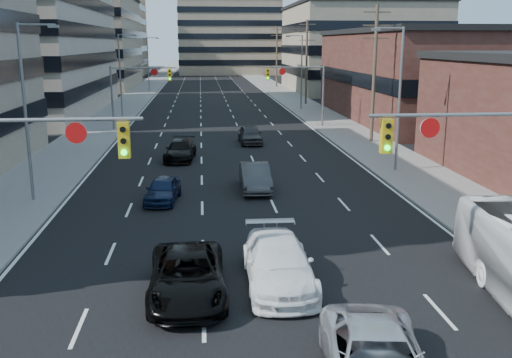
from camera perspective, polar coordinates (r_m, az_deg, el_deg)
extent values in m
cube|color=black|center=(139.67, -4.85, 10.10)|extent=(18.00, 300.00, 0.02)
cube|color=slate|center=(139.99, -9.63, 9.99)|extent=(5.00, 300.00, 0.15)
cube|color=slate|center=(140.28, -0.07, 10.18)|extent=(5.00, 300.00, 0.15)
cube|color=gray|center=(111.67, -17.44, 12.82)|extent=(20.00, 30.00, 16.00)
cube|color=#472119|center=(64.86, 18.17, 9.66)|extent=(20.00, 30.00, 9.00)
cube|color=gray|center=(101.03, 10.10, 12.65)|extent=(22.00, 28.00, 14.00)
cube|color=#ADA089|center=(151.73, -15.92, 13.68)|extent=(24.00, 24.00, 20.00)
cube|color=gray|center=(143.46, 8.31, 12.49)|extent=(22.00, 22.00, 12.00)
cylinder|color=slate|center=(18.27, -21.47, 5.52)|extent=(6.50, 0.12, 0.12)
cube|color=gold|center=(17.82, -13.06, 3.81)|extent=(0.35, 0.28, 1.10)
cylinder|color=black|center=(17.61, -13.19, 4.84)|extent=(0.18, 0.06, 0.18)
cylinder|color=black|center=(17.66, -13.13, 3.72)|extent=(0.18, 0.06, 0.18)
cylinder|color=#0CE526|center=(17.72, -13.07, 2.60)|extent=(0.18, 0.06, 0.18)
cylinder|color=white|center=(17.99, -17.55, 4.42)|extent=(0.64, 0.06, 0.64)
cylinder|color=slate|center=(19.51, 20.46, 6.05)|extent=(6.50, 0.12, 0.12)
cube|color=gold|center=(18.60, 12.91, 4.21)|extent=(0.35, 0.28, 1.10)
cylinder|color=black|center=(18.40, 13.12, 5.20)|extent=(0.18, 0.06, 0.18)
cylinder|color=black|center=(18.45, 13.06, 4.13)|extent=(0.18, 0.06, 0.18)
cylinder|color=#0CE526|center=(18.51, 13.01, 3.06)|extent=(0.18, 0.06, 0.18)
cylinder|color=white|center=(19.02, 17.00, 4.92)|extent=(0.64, 0.06, 0.64)
cylinder|color=slate|center=(55.28, -14.20, 7.81)|extent=(0.18, 0.18, 6.00)
cylinder|color=slate|center=(54.72, -11.21, 10.85)|extent=(6.00, 0.12, 0.12)
cube|color=gold|center=(54.58, -8.63, 10.27)|extent=(0.35, 0.28, 1.10)
cylinder|color=black|center=(54.40, -8.65, 10.62)|extent=(0.18, 0.06, 0.18)
cylinder|color=black|center=(54.42, -8.64, 10.26)|extent=(0.18, 0.06, 0.18)
cylinder|color=#0CE526|center=(54.44, -8.62, 9.89)|extent=(0.18, 0.06, 0.18)
cylinder|color=white|center=(54.63, -10.13, 10.47)|extent=(0.64, 0.06, 0.64)
cylinder|color=slate|center=(55.90, 6.72, 8.19)|extent=(0.18, 0.18, 6.00)
cylinder|color=slate|center=(55.17, 3.70, 11.09)|extent=(6.00, 0.12, 0.12)
cube|color=gold|center=(54.87, 1.17, 10.43)|extent=(0.35, 0.28, 1.10)
cylinder|color=black|center=(54.69, 1.19, 10.78)|extent=(0.18, 0.06, 0.18)
cylinder|color=black|center=(54.71, 1.19, 10.42)|extent=(0.18, 0.06, 0.18)
cylinder|color=#0CE526|center=(54.73, 1.19, 10.05)|extent=(0.18, 0.06, 0.18)
cylinder|color=white|center=(55.01, 2.65, 10.68)|extent=(0.64, 0.06, 0.64)
cylinder|color=#4C3D2D|center=(47.58, 11.73, 10.12)|extent=(0.28, 0.28, 11.00)
cube|color=#4C3D2D|center=(47.58, 12.02, 16.01)|extent=(2.20, 0.10, 0.10)
cube|color=#4C3D2D|center=(47.54, 11.96, 14.81)|extent=(2.20, 0.10, 0.10)
cube|color=#4C3D2D|center=(47.52, 11.90, 13.61)|extent=(2.20, 0.10, 0.10)
cylinder|color=#4C3D2D|center=(76.74, 5.08, 11.50)|extent=(0.28, 0.28, 11.00)
cube|color=#4C3D2D|center=(76.74, 5.16, 15.15)|extent=(2.20, 0.10, 0.10)
cube|color=#4C3D2D|center=(76.72, 5.14, 14.41)|extent=(2.20, 0.10, 0.10)
cube|color=#4C3D2D|center=(76.70, 5.12, 13.66)|extent=(2.20, 0.10, 0.10)
cylinder|color=#4C3D2D|center=(106.37, 2.08, 12.06)|extent=(0.28, 0.28, 11.00)
cube|color=#4C3D2D|center=(106.37, 2.11, 14.70)|extent=(2.20, 0.10, 0.10)
cube|color=#4C3D2D|center=(106.35, 2.10, 14.16)|extent=(2.20, 0.10, 0.10)
cube|color=#4C3D2D|center=(106.34, 2.10, 13.63)|extent=(2.20, 0.10, 0.10)
cylinder|color=slate|center=(30.90, -22.04, 5.91)|extent=(0.16, 0.16, 9.00)
cylinder|color=slate|center=(30.47, -21.12, 14.21)|extent=(1.80, 0.10, 0.10)
cube|color=slate|center=(30.27, -19.60, 14.19)|extent=(0.50, 0.22, 0.14)
cylinder|color=slate|center=(65.11, -13.42, 9.97)|extent=(0.16, 0.16, 9.00)
cylinder|color=slate|center=(64.91, -12.83, 13.88)|extent=(1.80, 0.10, 0.10)
cube|color=slate|center=(64.82, -12.10, 13.85)|extent=(0.50, 0.22, 0.14)
cylinder|color=slate|center=(99.87, -10.73, 11.18)|extent=(0.16, 0.16, 9.00)
cylinder|color=slate|center=(99.74, -10.31, 13.73)|extent=(1.80, 0.10, 0.10)
cube|color=slate|center=(99.68, -9.84, 13.70)|extent=(0.50, 0.22, 0.14)
cylinder|color=slate|center=(36.71, 14.14, 7.52)|extent=(0.16, 0.16, 9.00)
cylinder|color=slate|center=(36.26, 13.16, 14.48)|extent=(1.80, 0.10, 0.10)
cube|color=slate|center=(36.01, 11.91, 14.42)|extent=(0.50, 0.22, 0.14)
cylinder|color=slate|center=(70.58, 4.58, 10.53)|extent=(0.16, 0.16, 9.00)
cylinder|color=slate|center=(70.35, 3.90, 14.12)|extent=(1.80, 0.10, 0.10)
cube|color=slate|center=(70.23, 3.24, 14.06)|extent=(0.50, 0.22, 0.14)
imported|color=black|center=(18.74, -6.88, -9.57)|extent=(2.52, 5.30, 1.46)
imported|color=white|center=(19.48, 2.25, -8.38)|extent=(2.25, 5.45, 1.58)
imported|color=#0D1A37|center=(29.85, -9.31, -1.05)|extent=(1.99, 3.97, 1.30)
imported|color=#37383A|center=(31.78, -0.09, 0.19)|extent=(1.59, 4.51, 1.48)
imported|color=black|center=(40.45, -7.58, 2.87)|extent=(2.37, 4.93, 1.38)
imported|color=#333335|center=(46.75, -0.59, 4.48)|extent=(1.87, 4.42, 1.49)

